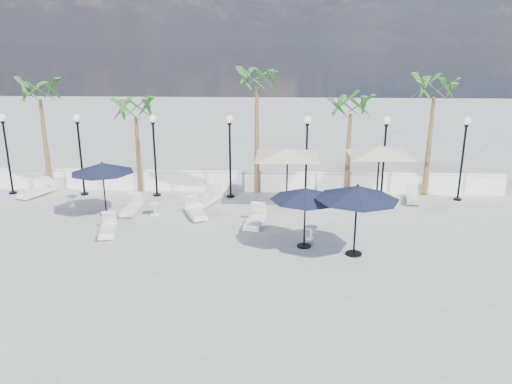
{
  "coord_description": "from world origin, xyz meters",
  "views": [
    {
      "loc": [
        2.27,
        -15.81,
        7.01
      ],
      "look_at": [
        1.39,
        2.37,
        1.5
      ],
      "focal_mm": 35.0,
      "sensor_mm": 36.0,
      "label": 1
    }
  ],
  "objects_px": {
    "lounger_2": "(207,199)",
    "parasol_navy_right": "(357,193)",
    "lounger_0": "(37,191)",
    "parasol_navy_left": "(102,168)",
    "lounger_3": "(255,220)",
    "lounger_4": "(132,208)",
    "lounger_1": "(108,228)",
    "lounger_6": "(412,197)",
    "parasol_cream_sq_a": "(288,148)",
    "parasol_cream_sq_b": "(380,146)",
    "lounger_5": "(195,211)",
    "parasol_navy_mid": "(305,194)"
  },
  "relations": [
    {
      "from": "lounger_2",
      "to": "parasol_navy_right",
      "type": "xyz_separation_m",
      "value": [
        5.8,
        -5.27,
        1.96
      ]
    },
    {
      "from": "lounger_0",
      "to": "parasol_navy_left",
      "type": "xyz_separation_m",
      "value": [
        4.16,
        -2.5,
        1.79
      ]
    },
    {
      "from": "lounger_3",
      "to": "lounger_4",
      "type": "xyz_separation_m",
      "value": [
        -5.35,
        1.28,
        -0.02
      ]
    },
    {
      "from": "lounger_3",
      "to": "lounger_4",
      "type": "height_order",
      "value": "lounger_3"
    },
    {
      "from": "lounger_3",
      "to": "parasol_navy_right",
      "type": "xyz_separation_m",
      "value": [
        3.51,
        -2.68,
        1.98
      ]
    },
    {
      "from": "lounger_1",
      "to": "lounger_6",
      "type": "relative_size",
      "value": 1.01
    },
    {
      "from": "parasol_cream_sq_a",
      "to": "lounger_2",
      "type": "bearing_deg",
      "value": -174.92
    },
    {
      "from": "parasol_navy_left",
      "to": "parasol_cream_sq_a",
      "type": "xyz_separation_m",
      "value": [
        7.62,
        1.95,
        0.49
      ]
    },
    {
      "from": "lounger_0",
      "to": "parasol_navy_left",
      "type": "height_order",
      "value": "parasol_navy_left"
    },
    {
      "from": "lounger_1",
      "to": "lounger_6",
      "type": "height_order",
      "value": "lounger_1"
    },
    {
      "from": "lounger_6",
      "to": "parasol_navy_right",
      "type": "distance_m",
      "value": 7.34
    },
    {
      "from": "lounger_2",
      "to": "lounger_3",
      "type": "distance_m",
      "value": 3.46
    },
    {
      "from": "parasol_cream_sq_b",
      "to": "lounger_2",
      "type": "bearing_deg",
      "value": -173.73
    },
    {
      "from": "lounger_2",
      "to": "parasol_cream_sq_b",
      "type": "bearing_deg",
      "value": 25.42
    },
    {
      "from": "lounger_4",
      "to": "parasol_cream_sq_a",
      "type": "relative_size",
      "value": 0.31
    },
    {
      "from": "lounger_5",
      "to": "parasol_cream_sq_b",
      "type": "height_order",
      "value": "parasol_cream_sq_b"
    },
    {
      "from": "lounger_3",
      "to": "parasol_navy_left",
      "type": "bearing_deg",
      "value": -179.87
    },
    {
      "from": "parasol_cream_sq_a",
      "to": "parasol_cream_sq_b",
      "type": "distance_m",
      "value": 4.15
    },
    {
      "from": "parasol_navy_left",
      "to": "lounger_3",
      "type": "bearing_deg",
      "value": -8.58
    },
    {
      "from": "lounger_6",
      "to": "parasol_cream_sq_b",
      "type": "relative_size",
      "value": 0.32
    },
    {
      "from": "parasol_navy_mid",
      "to": "lounger_6",
      "type": "bearing_deg",
      "value": 46.92
    },
    {
      "from": "lounger_1",
      "to": "lounger_4",
      "type": "distance_m",
      "value": 2.47
    },
    {
      "from": "lounger_2",
      "to": "parasol_navy_right",
      "type": "height_order",
      "value": "parasol_navy_right"
    },
    {
      "from": "lounger_6",
      "to": "parasol_cream_sq_b",
      "type": "xyz_separation_m",
      "value": [
        -1.62,
        -0.02,
        2.34
      ]
    },
    {
      "from": "lounger_3",
      "to": "parasol_navy_right",
      "type": "distance_m",
      "value": 4.84
    },
    {
      "from": "lounger_1",
      "to": "lounger_6",
      "type": "distance_m",
      "value": 13.38
    },
    {
      "from": "lounger_0",
      "to": "parasol_navy_left",
      "type": "relative_size",
      "value": 0.77
    },
    {
      "from": "parasol_cream_sq_a",
      "to": "lounger_0",
      "type": "bearing_deg",
      "value": 177.35
    },
    {
      "from": "lounger_1",
      "to": "parasol_cream_sq_b",
      "type": "relative_size",
      "value": 0.32
    },
    {
      "from": "lounger_0",
      "to": "lounger_1",
      "type": "xyz_separation_m",
      "value": [
        4.96,
        -4.64,
        -0.03
      ]
    },
    {
      "from": "lounger_2",
      "to": "parasol_navy_right",
      "type": "distance_m",
      "value": 8.08
    },
    {
      "from": "lounger_4",
      "to": "parasol_navy_right",
      "type": "relative_size",
      "value": 0.62
    },
    {
      "from": "lounger_6",
      "to": "parasol_cream_sq_b",
      "type": "distance_m",
      "value": 2.84
    },
    {
      "from": "lounger_4",
      "to": "parasol_navy_mid",
      "type": "height_order",
      "value": "parasol_navy_mid"
    },
    {
      "from": "lounger_0",
      "to": "parasol_navy_right",
      "type": "height_order",
      "value": "parasol_navy_right"
    },
    {
      "from": "lounger_0",
      "to": "lounger_6",
      "type": "bearing_deg",
      "value": 20.89
    },
    {
      "from": "lounger_4",
      "to": "parasol_navy_left",
      "type": "xyz_separation_m",
      "value": [
        -1.0,
        -0.32,
        1.81
      ]
    },
    {
      "from": "parasol_cream_sq_b",
      "to": "lounger_1",
      "type": "bearing_deg",
      "value": -157.09
    },
    {
      "from": "lounger_5",
      "to": "parasol_navy_mid",
      "type": "xyz_separation_m",
      "value": [
        4.38,
        -2.98,
        1.73
      ]
    },
    {
      "from": "parasol_cream_sq_a",
      "to": "lounger_6",
      "type": "bearing_deg",
      "value": 5.42
    },
    {
      "from": "parasol_navy_right",
      "to": "parasol_cream_sq_b",
      "type": "bearing_deg",
      "value": 72.98
    },
    {
      "from": "lounger_1",
      "to": "lounger_4",
      "type": "xyz_separation_m",
      "value": [
        0.2,
        2.46,
        0.0
      ]
    },
    {
      "from": "lounger_6",
      "to": "parasol_navy_right",
      "type": "bearing_deg",
      "value": -109.3
    },
    {
      "from": "parasol_navy_right",
      "to": "parasol_cream_sq_a",
      "type": "distance_m",
      "value": 6.03
    },
    {
      "from": "lounger_4",
      "to": "parasol_cream_sq_b",
      "type": "distance_m",
      "value": 11.19
    },
    {
      "from": "lounger_6",
      "to": "parasol_cream_sq_a",
      "type": "xyz_separation_m",
      "value": [
        -5.74,
        -0.54,
        2.3
      ]
    },
    {
      "from": "lounger_4",
      "to": "parasol_cream_sq_a",
      "type": "bearing_deg",
      "value": 14.19
    },
    {
      "from": "parasol_navy_right",
      "to": "lounger_3",
      "type": "bearing_deg",
      "value": 142.69
    },
    {
      "from": "lounger_4",
      "to": "lounger_2",
      "type": "bearing_deg",
      "value": 23.61
    },
    {
      "from": "lounger_0",
      "to": "parasol_navy_right",
      "type": "xyz_separation_m",
      "value": [
        14.02,
        -6.13,
        1.97
      ]
    }
  ]
}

